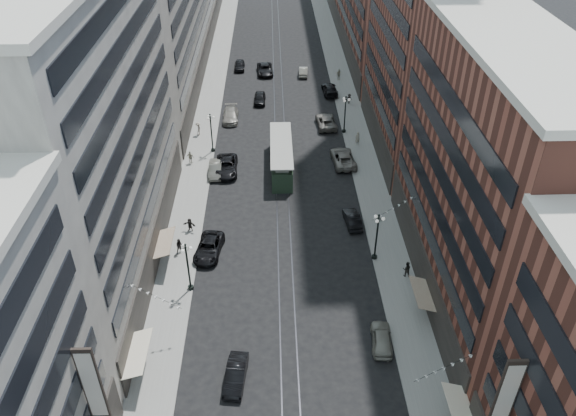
{
  "coord_description": "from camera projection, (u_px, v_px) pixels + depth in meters",
  "views": [
    {
      "loc": [
        -1.04,
        -12.02,
        37.63
      ],
      "look_at": [
        0.37,
        34.32,
        5.0
      ],
      "focal_mm": 35.0,
      "sensor_mm": 36.0,
      "label": 1
    }
  ],
  "objects": [
    {
      "name": "building_west_mid",
      "position": [
        94.0,
        138.0,
        50.01
      ],
      "size": [
        8.0,
        36.0,
        28.0
      ],
      "primitive_type": "cube",
      "color": "#A49E91",
      "rests_on": "ground"
    },
    {
      "name": "car_11",
      "position": [
        326.0,
        121.0,
        82.09
      ],
      "size": [
        2.97,
        5.85,
        1.58
      ],
      "primitive_type": "imported",
      "rotation": [
        0.0,
        0.0,
        3.2
      ],
      "color": "#645F58",
      "rests_on": "ground"
    },
    {
      "name": "pedestrian_extra_1",
      "position": [
        198.0,
        129.0,
        79.46
      ],
      "size": [
        0.52,
        1.24,
        1.92
      ],
      "primitive_type": "imported",
      "rotation": [
        0.0,
        0.0,
        4.72
      ],
      "color": "#A59888",
      "rests_on": "sidewalk_west"
    },
    {
      "name": "pedestrian_2",
      "position": [
        180.0,
        246.0,
        58.03
      ],
      "size": [
        0.95,
        0.72,
        1.73
      ],
      "primitive_type": "imported",
      "rotation": [
        0.0,
        0.0,
        0.35
      ],
      "color": "black",
      "rests_on": "sidewalk_west"
    },
    {
      "name": "car_8",
      "position": [
        231.0,
        115.0,
        83.73
      ],
      "size": [
        2.29,
        5.44,
        1.57
      ],
      "primitive_type": "imported",
      "rotation": [
        0.0,
        0.0,
        0.02
      ],
      "color": "gray",
      "rests_on": "ground"
    },
    {
      "name": "car_extra_2",
      "position": [
        343.0,
        158.0,
        73.29
      ],
      "size": [
        3.22,
        6.21,
        1.67
      ],
      "primitive_type": "imported",
      "rotation": [
        0.0,
        0.0,
        3.22
      ],
      "color": "slate",
      "rests_on": "ground"
    },
    {
      "name": "sidewalk_east",
      "position": [
        348.0,
        103.0,
        88.96
      ],
      "size": [
        4.0,
        180.0,
        0.15
      ],
      "primitive_type": "cube",
      "color": "gray",
      "rests_on": "ground"
    },
    {
      "name": "rail_east",
      "position": [
        283.0,
        104.0,
        88.74
      ],
      "size": [
        0.12,
        180.0,
        0.02
      ],
      "primitive_type": "cube",
      "color": "#2D2D33",
      "rests_on": "ground"
    },
    {
      "name": "lamppost_sw_far",
      "position": [
        188.0,
        265.0,
        52.39
      ],
      "size": [
        1.03,
        1.14,
        5.52
      ],
      "color": "black",
      "rests_on": "sidewalk_west"
    },
    {
      "name": "sidewalk_west",
      "position": [
        209.0,
        105.0,
        88.41
      ],
      "size": [
        4.0,
        180.0,
        0.15
      ],
      "primitive_type": "cube",
      "color": "gray",
      "rests_on": "ground"
    },
    {
      "name": "pedestrian_9",
      "position": [
        349.0,
        99.0,
        88.25
      ],
      "size": [
        1.1,
        0.75,
        1.57
      ],
      "primitive_type": "imported",
      "rotation": [
        0.0,
        0.0,
        0.36
      ],
      "color": "black",
      "rests_on": "sidewalk_east"
    },
    {
      "name": "lamppost_se_mid",
      "position": [
        345.0,
        113.0,
        79.0
      ],
      "size": [
        1.03,
        1.14,
        5.52
      ],
      "color": "black",
      "rests_on": "sidewalk_east"
    },
    {
      "name": "car_14",
      "position": [
        303.0,
        71.0,
        98.21
      ],
      "size": [
        1.76,
        4.33,
        1.4
      ],
      "primitive_type": "imported",
      "rotation": [
        0.0,
        0.0,
        3.07
      ],
      "color": "gray",
      "rests_on": "ground"
    },
    {
      "name": "car_7",
      "position": [
        226.0,
        166.0,
        71.54
      ],
      "size": [
        2.85,
        5.96,
        1.64
      ],
      "primitive_type": "imported",
      "rotation": [
        0.0,
        0.0,
        0.02
      ],
      "color": "black",
      "rests_on": "ground"
    },
    {
      "name": "car_13",
      "position": [
        260.0,
        98.0,
        88.79
      ],
      "size": [
        1.92,
        4.5,
        1.52
      ],
      "primitive_type": "imported",
      "rotation": [
        0.0,
        0.0,
        -0.03
      ],
      "color": "black",
      "rests_on": "ground"
    },
    {
      "name": "pedestrian_5",
      "position": [
        190.0,
        225.0,
        61.16
      ],
      "size": [
        1.51,
        0.84,
        1.57
      ],
      "primitive_type": "imported",
      "rotation": [
        0.0,
        0.0,
        -0.31
      ],
      "color": "black",
      "rests_on": "sidewalk_west"
    },
    {
      "name": "ground",
      "position": [
        280.0,
        134.0,
        80.56
      ],
      "size": [
        220.0,
        220.0,
        0.0
      ],
      "primitive_type": "plane",
      "color": "black",
      "rests_on": "ground"
    },
    {
      "name": "car_5",
      "position": [
        236.0,
        375.0,
        45.07
      ],
      "size": [
        2.02,
        4.55,
        1.45
      ],
      "primitive_type": "imported",
      "rotation": [
        0.0,
        0.0,
        -0.11
      ],
      "color": "black",
      "rests_on": "ground"
    },
    {
      "name": "car_extra_0",
      "position": [
        215.0,
        169.0,
        71.09
      ],
      "size": [
        1.66,
        4.54,
        1.49
      ],
      "primitive_type": "imported",
      "rotation": [
        0.0,
        0.0,
        0.02
      ],
      "color": "slate",
      "rests_on": "ground"
    },
    {
      "name": "car_10",
      "position": [
        352.0,
        219.0,
        62.42
      ],
      "size": [
        1.9,
        4.38,
        1.4
      ],
      "primitive_type": "imported",
      "rotation": [
        0.0,
        0.0,
        3.24
      ],
      "color": "black",
      "rests_on": "ground"
    },
    {
      "name": "pedestrian_extra_0",
      "position": [
        339.0,
        74.0,
        96.03
      ],
      "size": [
        1.22,
        0.97,
        1.9
      ],
      "primitive_type": "imported",
      "rotation": [
        0.0,
        0.0,
        0.49
      ],
      "color": "#B2AB94",
      "rests_on": "sidewalk_east"
    },
    {
      "name": "car_12",
      "position": [
        330.0,
        89.0,
        91.63
      ],
      "size": [
        2.52,
        5.62,
        1.6
      ],
      "primitive_type": "imported",
      "rotation": [
        0.0,
        0.0,
        3.19
      ],
      "color": "black",
      "rests_on": "ground"
    },
    {
      "name": "car_9",
      "position": [
        239.0,
        65.0,
        100.44
      ],
      "size": [
        1.82,
        4.45,
        1.51
      ],
      "primitive_type": "imported",
      "rotation": [
        0.0,
        0.0,
        0.01
      ],
      "color": "black",
      "rests_on": "ground"
    },
    {
      "name": "lamppost_sw_mid",
      "position": [
        211.0,
        132.0,
        74.46
      ],
      "size": [
        1.03,
        1.14,
        5.52
      ],
      "color": "black",
      "rests_on": "sidewalk_west"
    },
    {
      "name": "pedestrian_7",
      "position": [
        407.0,
        269.0,
        55.1
      ],
      "size": [
        0.9,
        0.6,
        1.72
      ],
      "primitive_type": "imported",
      "rotation": [
        0.0,
        0.0,
        2.96
      ],
      "color": "black",
      "rests_on": "sidewalk_east"
    },
    {
      "name": "car_4",
      "position": [
        382.0,
        338.0,
        48.2
      ],
      "size": [
        2.11,
        4.4,
        1.45
      ],
      "primitive_type": "imported",
      "rotation": [
        0.0,
        0.0,
        3.05
      ],
      "color": "gray",
      "rests_on": "ground"
    },
    {
      "name": "building_east_mid",
      "position": [
        485.0,
        180.0,
        47.91
      ],
      "size": [
        8.0,
        30.0,
        24.0
      ],
      "primitive_type": "cube",
      "color": "brown",
      "rests_on": "ground"
    },
    {
      "name": "car_extra_1",
      "position": [
        265.0,
        69.0,
        98.74
      ],
      "size": [
        3.03,
        5.91,
        1.6
      ],
      "primitive_type": "imported",
      "rotation": [
        0.0,
        0.0,
        0.07
      ],
      "color": "black",
      "rests_on": "ground"
    },
    {
      "name": "pedestrian_8",
      "position": [
        357.0,
        138.0,
        77.12
      ],
      "size": [
        0.79,
        0.62,
        1.9
      ],
      "primitive_type": "imported",
      "rotation": [
        0.0,
        0.0,
        3.4
      ],
      "color": "#A09784",
      "rests_on": "sidewalk_east"
    },
    {
      "name": "car_2",
      "position": [
        209.0,
        248.0,
        58.22
      ],
      "size": [
        3.19,
        5.68,
        1.5
      ],
      "primitive_type": "imported",
      "rotation": [
        0.0,
        0.0,
        -0.14
      ],
      "color": "black",
      "rests_on": "ground"
    },
    {
      "name": "lamppost_se_far",
      "position": [
        377.0,
        235.0,
        56.12
      ],
      "size": [
        1.03,
        1.14,
        5.52
      ],
      "color": "black",
      "rests_on": "sidewalk_east"
    },
    {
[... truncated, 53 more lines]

